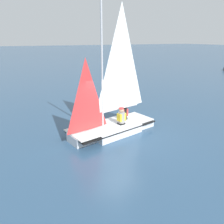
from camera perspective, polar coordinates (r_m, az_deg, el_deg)
name	(u,v)px	position (r m, az deg, el deg)	size (l,w,h in m)	color
ground_plane	(112,132)	(10.04, 0.00, -5.31)	(260.00, 260.00, 0.00)	#2D4C6B
sailboat_main	(113,117)	(9.77, 0.14, -1.27)	(2.39, 4.29, 5.60)	silver
sailor_helm	(121,119)	(9.86, 2.47, -1.82)	(0.35, 0.38, 1.16)	black
sailor_crew	(124,114)	(10.46, 3.09, -0.60)	(0.35, 0.38, 1.16)	black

